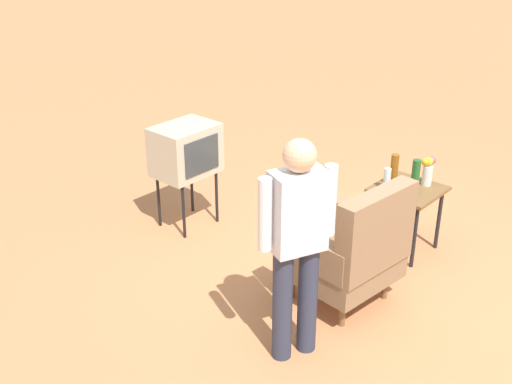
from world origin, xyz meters
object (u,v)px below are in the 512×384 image
object	(u,v)px
armchair	(351,249)
flower_vase	(428,170)
side_table	(407,197)
person_standing	(297,238)
bottle_short_clear	(387,179)
bottle_tall_amber	(394,170)
tv_on_stand	(186,151)
bottle_wine_green	(415,177)

from	to	relation	value
armchair	flower_vase	world-z (taller)	armchair
armchair	side_table	xyz separation A→B (m)	(-1.05, -0.11, 0.03)
person_standing	flower_vase	bearing A→B (deg)	-177.58
flower_vase	side_table	bearing A→B (deg)	-27.51
side_table	bottle_short_clear	size ratio (longest dim) A/B	3.11
person_standing	bottle_tall_amber	distance (m)	1.80
tv_on_stand	flower_vase	bearing A→B (deg)	120.63
armchair	tv_on_stand	xyz separation A→B (m)	(-0.08, -1.95, 0.28)
bottle_wine_green	flower_vase	size ratio (longest dim) A/B	1.21
side_table	bottle_tall_amber	distance (m)	0.28
bottle_short_clear	bottle_wine_green	distance (m)	0.25
armchair	tv_on_stand	bearing A→B (deg)	-92.22
bottle_tall_amber	armchair	bearing A→B (deg)	13.51
bottle_short_clear	bottle_tall_amber	bearing A→B (deg)	178.21
tv_on_stand	bottle_wine_green	world-z (taller)	tv_on_stand
armchair	bottle_short_clear	size ratio (longest dim) A/B	5.30
armchair	flower_vase	xyz separation A→B (m)	(-1.22, -0.03, 0.27)
tv_on_stand	person_standing	xyz separation A→B (m)	(0.85, 2.01, 0.16)
side_table	bottle_wine_green	xyz separation A→B (m)	(0.08, 0.10, 0.25)
armchair	person_standing	world-z (taller)	person_standing
person_standing	bottle_tall_amber	size ratio (longest dim) A/B	5.47
side_table	person_standing	size ratio (longest dim) A/B	0.38
tv_on_stand	bottle_tall_amber	xyz separation A→B (m)	(-0.93, 1.71, -0.01)
person_standing	bottle_short_clear	world-z (taller)	person_standing
tv_on_stand	person_standing	size ratio (longest dim) A/B	0.63
bottle_tall_amber	bottle_short_clear	bearing A→B (deg)	-1.79
bottle_wine_green	bottle_short_clear	bearing A→B (deg)	-71.63
side_table	tv_on_stand	distance (m)	2.10
armchair	bottle_tall_amber	bearing A→B (deg)	-166.49
armchair	tv_on_stand	world-z (taller)	armchair
bottle_tall_amber	bottle_wine_green	xyz separation A→B (m)	(0.03, 0.23, 0.01)
bottle_short_clear	flower_vase	xyz separation A→B (m)	(-0.32, 0.22, 0.05)
bottle_tall_amber	flower_vase	xyz separation A→B (m)	(-0.22, 0.22, -0.00)
bottle_wine_green	armchair	bearing A→B (deg)	0.86
bottle_short_clear	armchair	bearing A→B (deg)	15.24
tv_on_stand	bottle_short_clear	xyz separation A→B (m)	(-0.82, 1.71, -0.06)
person_standing	armchair	bearing A→B (deg)	-175.64
person_standing	side_table	bearing A→B (deg)	-174.68
tv_on_stand	bottle_wine_green	distance (m)	2.14
side_table	bottle_tall_amber	bearing A→B (deg)	-68.09
tv_on_stand	bottle_short_clear	bearing A→B (deg)	115.61
side_table	tv_on_stand	size ratio (longest dim) A/B	0.60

